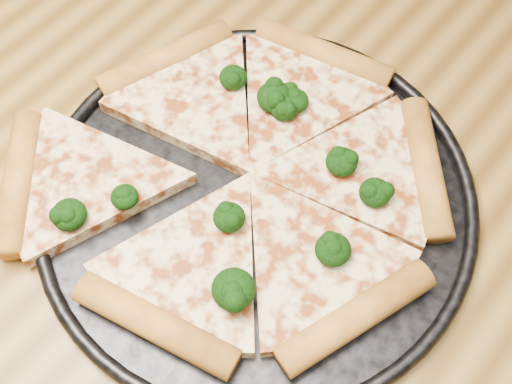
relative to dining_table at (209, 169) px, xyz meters
The scene contains 5 objects.
ground 0.66m from the dining_table, ahead, with size 4.00×4.00×0.00m, color brown.
dining_table is the anchor object (origin of this frame).
pizza_pan 0.14m from the dining_table, 21.85° to the right, with size 0.37×0.37×0.02m.
pizza 0.14m from the dining_table, 23.97° to the right, with size 0.38×0.37×0.03m.
broccoli_florets 0.15m from the dining_table, 18.33° to the right, with size 0.21×0.23×0.03m.
Camera 1 is at (0.28, -0.26, 1.25)m, focal length 47.26 mm.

